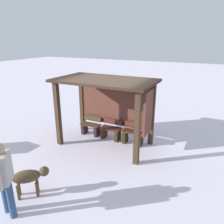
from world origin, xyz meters
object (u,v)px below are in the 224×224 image
at_px(bus_shelter, 111,96).
at_px(bench_center_inside, 111,131).
at_px(bench_right_inside, 133,135).
at_px(person_walking, 4,175).
at_px(bench_left_inside, 91,127).
at_px(dog, 29,177).

distance_m(bus_shelter, bench_center_inside, 1.42).
bearing_deg(bench_right_inside, person_walking, -104.90).
relative_size(bench_center_inside, person_walking, 0.46).
bearing_deg(person_walking, bench_left_inside, 98.36).
distance_m(bus_shelter, bench_left_inside, 1.73).
height_order(bus_shelter, person_walking, bus_shelter).
height_order(bench_left_inside, person_walking, person_walking).
xyz_separation_m(bench_right_inside, person_walking, (-1.12, -4.22, 0.65)).
xyz_separation_m(bench_right_inside, dog, (-1.18, -3.59, 0.18)).
relative_size(bus_shelter, bench_left_inside, 4.25).
bearing_deg(person_walking, bench_center_inside, 86.59).
distance_m(person_walking, dog, 0.79).
bearing_deg(dog, person_walking, -85.21).
relative_size(bench_left_inside, dog, 1.03).
bearing_deg(bus_shelter, dog, -97.12).
bearing_deg(bench_left_inside, bench_center_inside, -0.05).
bearing_deg(dog, bus_shelter, 82.88).
xyz_separation_m(bus_shelter, bench_center_inside, (-0.12, 0.22, -1.40)).
xyz_separation_m(bench_center_inside, dog, (-0.30, -3.59, 0.20)).
distance_m(bus_shelter, bench_right_inside, 1.58).
bearing_deg(bench_right_inside, bus_shelter, -164.06).
height_order(bench_center_inside, person_walking, person_walking).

